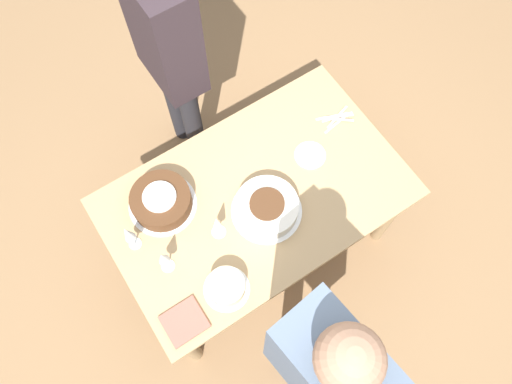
{
  "coord_description": "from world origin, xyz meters",
  "views": [
    {
      "loc": [
        0.5,
        0.77,
        3.0
      ],
      "look_at": [
        0.0,
        0.0,
        0.8
      ],
      "focal_mm": 35.0,
      "sensor_mm": 36.0,
      "label": 1
    }
  ],
  "objects_px": {
    "wine_glass_extra": "(217,224)",
    "cake_center_white": "(267,207)",
    "cake_back_decorated": "(226,287)",
    "wine_glass_near": "(128,234)",
    "person_cutting": "(168,49)",
    "wine_glass_far": "(163,258)",
    "cake_front_chocolate": "(161,201)",
    "person_watching": "(322,372)"
  },
  "relations": [
    {
      "from": "cake_back_decorated",
      "to": "wine_glass_near",
      "type": "distance_m",
      "value": 0.49
    },
    {
      "from": "cake_front_chocolate",
      "to": "wine_glass_extra",
      "type": "height_order",
      "value": "wine_glass_extra"
    },
    {
      "from": "person_watching",
      "to": "wine_glass_extra",
      "type": "bearing_deg",
      "value": -6.94
    },
    {
      "from": "wine_glass_far",
      "to": "person_watching",
      "type": "relative_size",
      "value": 0.11
    },
    {
      "from": "cake_center_white",
      "to": "cake_front_chocolate",
      "type": "xyz_separation_m",
      "value": [
        0.4,
        -0.3,
        0.0
      ]
    },
    {
      "from": "cake_back_decorated",
      "to": "person_watching",
      "type": "distance_m",
      "value": 0.59
    },
    {
      "from": "cake_back_decorated",
      "to": "cake_center_white",
      "type": "bearing_deg",
      "value": -149.25
    },
    {
      "from": "cake_back_decorated",
      "to": "person_cutting",
      "type": "relative_size",
      "value": 0.13
    },
    {
      "from": "wine_glass_near",
      "to": "wine_glass_extra",
      "type": "distance_m",
      "value": 0.4
    },
    {
      "from": "cake_front_chocolate",
      "to": "cake_back_decorated",
      "type": "relative_size",
      "value": 1.56
    },
    {
      "from": "wine_glass_extra",
      "to": "person_watching",
      "type": "xyz_separation_m",
      "value": [
        0.0,
        0.76,
        0.19
      ]
    },
    {
      "from": "wine_glass_near",
      "to": "wine_glass_extra",
      "type": "bearing_deg",
      "value": 155.26
    },
    {
      "from": "wine_glass_far",
      "to": "person_cutting",
      "type": "distance_m",
      "value": 1.05
    },
    {
      "from": "wine_glass_near",
      "to": "wine_glass_extra",
      "type": "height_order",
      "value": "wine_glass_near"
    },
    {
      "from": "person_cutting",
      "to": "person_watching",
      "type": "height_order",
      "value": "person_watching"
    },
    {
      "from": "cake_front_chocolate",
      "to": "person_watching",
      "type": "relative_size",
      "value": 0.19
    },
    {
      "from": "cake_front_chocolate",
      "to": "cake_back_decorated",
      "type": "height_order",
      "value": "cake_front_chocolate"
    },
    {
      "from": "person_watching",
      "to": "wine_glass_far",
      "type": "bearing_deg",
      "value": 13.63
    },
    {
      "from": "cake_back_decorated",
      "to": "wine_glass_near",
      "type": "height_order",
      "value": "wine_glass_near"
    },
    {
      "from": "cake_center_white",
      "to": "cake_back_decorated",
      "type": "height_order",
      "value": "cake_center_white"
    },
    {
      "from": "cake_center_white",
      "to": "cake_back_decorated",
      "type": "relative_size",
      "value": 1.62
    },
    {
      "from": "cake_front_chocolate",
      "to": "wine_glass_near",
      "type": "relative_size",
      "value": 1.47
    },
    {
      "from": "wine_glass_far",
      "to": "person_watching",
      "type": "bearing_deg",
      "value": 110.54
    },
    {
      "from": "wine_glass_extra",
      "to": "person_watching",
      "type": "relative_size",
      "value": 0.11
    },
    {
      "from": "wine_glass_far",
      "to": "wine_glass_extra",
      "type": "bearing_deg",
      "value": -177.46
    },
    {
      "from": "wine_glass_near",
      "to": "wine_glass_far",
      "type": "xyz_separation_m",
      "value": [
        -0.08,
        0.18,
        -0.02
      ]
    },
    {
      "from": "cake_center_white",
      "to": "wine_glass_near",
      "type": "height_order",
      "value": "wine_glass_near"
    },
    {
      "from": "cake_front_chocolate",
      "to": "person_cutting",
      "type": "distance_m",
      "value": 0.76
    },
    {
      "from": "wine_glass_extra",
      "to": "person_cutting",
      "type": "xyz_separation_m",
      "value": [
        -0.26,
        -0.88,
        0.12
      ]
    },
    {
      "from": "wine_glass_extra",
      "to": "cake_center_white",
      "type": "bearing_deg",
      "value": 172.06
    },
    {
      "from": "wine_glass_near",
      "to": "person_cutting",
      "type": "height_order",
      "value": "person_cutting"
    },
    {
      "from": "wine_glass_extra",
      "to": "person_watching",
      "type": "distance_m",
      "value": 0.79
    },
    {
      "from": "cake_front_chocolate",
      "to": "person_watching",
      "type": "xyz_separation_m",
      "value": [
        -0.15,
        1.03,
        0.26
      ]
    },
    {
      "from": "cake_front_chocolate",
      "to": "wine_glass_extra",
      "type": "xyz_separation_m",
      "value": [
        -0.15,
        0.27,
        0.07
      ]
    },
    {
      "from": "cake_center_white",
      "to": "person_watching",
      "type": "distance_m",
      "value": 0.81
    },
    {
      "from": "cake_back_decorated",
      "to": "wine_glass_near",
      "type": "xyz_separation_m",
      "value": [
        0.25,
        -0.42,
        0.11
      ]
    },
    {
      "from": "person_cutting",
      "to": "person_watching",
      "type": "distance_m",
      "value": 1.66
    },
    {
      "from": "cake_front_chocolate",
      "to": "wine_glass_far",
      "type": "relative_size",
      "value": 1.7
    },
    {
      "from": "cake_back_decorated",
      "to": "wine_glass_far",
      "type": "distance_m",
      "value": 0.31
    },
    {
      "from": "wine_glass_near",
      "to": "person_watching",
      "type": "distance_m",
      "value": 1.01
    },
    {
      "from": "cake_back_decorated",
      "to": "person_watching",
      "type": "bearing_deg",
      "value": 102.3
    },
    {
      "from": "person_watching",
      "to": "wine_glass_near",
      "type": "bearing_deg",
      "value": 14.17
    }
  ]
}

